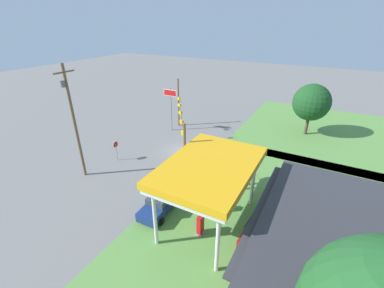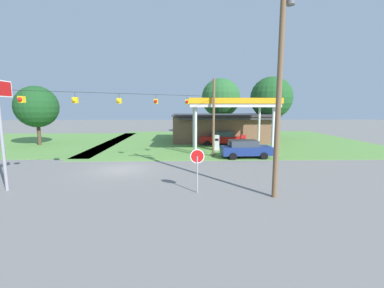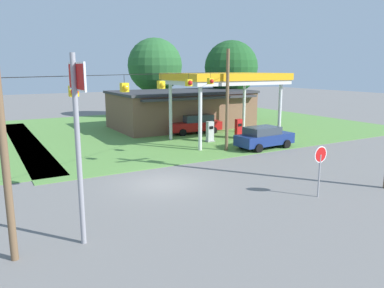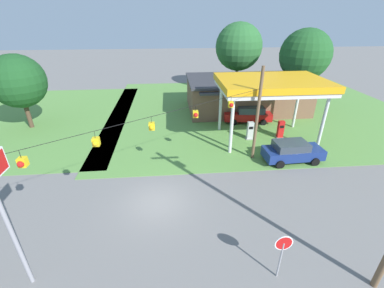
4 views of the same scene
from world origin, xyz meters
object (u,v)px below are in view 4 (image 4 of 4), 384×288
Objects in this scene: fuel_pump_far at (280,130)px; tree_far_back at (305,55)px; car_at_pumps_rear at (248,114)px; gas_station_canopy at (272,85)px; gas_station_store at (246,94)px; tree_behind_station at (239,47)px; fuel_pump_near at (250,131)px; tree_west_verge at (18,81)px; stop_sign_roadside at (283,248)px; car_at_pumps_front at (292,151)px.

tree_far_back is at bearing 57.79° from fuel_pump_far.
tree_far_back is at bearing -139.29° from car_at_pumps_rear.
gas_station_store is at bearing 87.40° from gas_station_canopy.
gas_station_canopy is 17.17m from tree_behind_station.
tree_behind_station reaches higher than tree_far_back.
gas_station_store is 8.11× the size of fuel_pump_far.
car_at_pumps_rear is at bearing -144.66° from tree_far_back.
tree_far_back is (6.58, -6.90, -0.23)m from tree_behind_station.
tree_far_back reaches higher than gas_station_canopy.
fuel_pump_far is 13.16m from tree_far_back.
tree_behind_station is 1.05× the size of tree_far_back.
gas_station_store is (0.39, 8.49, -3.26)m from gas_station_canopy.
fuel_pump_near is (-1.48, -0.00, -4.35)m from gas_station_canopy.
car_at_pumps_rear is 0.70× the size of tree_west_verge.
gas_station_store is at bearing -101.79° from stop_sign_roadside.
gas_station_store is 2.97× the size of car_at_pumps_front.
car_at_pumps_front is 22.06m from tree_behind_station.
stop_sign_roadside is at bearing -101.41° from fuel_pump_near.
fuel_pump_near reaches higher than car_at_pumps_front.
gas_station_store is at bearing 97.36° from fuel_pump_far.
fuel_pump_near is 0.33× the size of car_at_pumps_rear.
fuel_pump_near is at bearing 180.00° from fuel_pump_far.
gas_station_canopy is at bearing 179.94° from fuel_pump_far.
gas_station_canopy is 15.19m from stop_sign_roadside.
car_at_pumps_front is 0.51× the size of tree_far_back.
tree_west_verge is at bearing -44.67° from stop_sign_roadside.
stop_sign_roadside is 0.26× the size of tree_behind_station.
tree_west_verge is at bearing 167.67° from fuel_pump_near.
tree_west_verge is (-24.85, -12.25, -1.57)m from tree_behind_station.
fuel_pump_far reaches higher than car_at_pumps_front.
fuel_pump_near is at bearing -101.41° from stop_sign_roadside.
stop_sign_roadside is 0.27× the size of tree_far_back.
fuel_pump_far is 4.68m from car_at_pumps_rear.
tree_behind_station is (-0.17, 17.07, 5.59)m from fuel_pump_far.
fuel_pump_near and fuel_pump_far have the same top height.
tree_behind_station is at bearing 83.84° from gas_station_store.
car_at_pumps_rear is 0.56× the size of tree_far_back.
gas_station_canopy reaches higher than gas_station_store.
gas_station_store is 23.14m from stop_sign_roadside.
gas_station_canopy is 6.04m from car_at_pumps_rear.
fuel_pump_near is at bearing -102.40° from gas_station_store.
stop_sign_roadside is (-3.90, -18.42, 0.89)m from car_at_pumps_rear.
gas_station_store is at bearing -95.69° from car_at_pumps_rear.
tree_far_back is at bearing 60.80° from car_at_pumps_front.
car_at_pumps_rear is 14.04m from tree_behind_station.
fuel_pump_near is 18.18m from tree_behind_station.
gas_station_canopy is 24.03m from tree_west_verge.
fuel_pump_far is at bearing -0.06° from gas_station_canopy.
fuel_pump_far is (2.97, 0.00, 0.00)m from fuel_pump_near.
tree_west_verge is at bearing -171.27° from gas_station_store.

